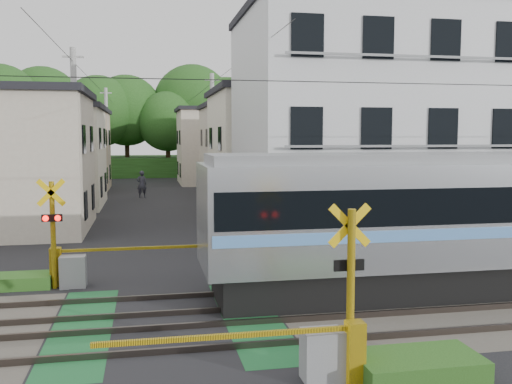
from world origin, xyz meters
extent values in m
plane|color=black|center=(0.00, 0.00, 0.00)|extent=(120.00, 120.00, 0.00)
cube|color=#47423A|center=(0.00, 0.00, 0.00)|extent=(120.00, 6.00, 0.00)
cube|color=black|center=(0.00, 0.00, 0.01)|extent=(5.20, 120.00, 0.00)
cube|color=#145126|center=(-1.90, 0.00, 0.01)|extent=(1.30, 6.00, 0.00)
cube|color=#145126|center=(1.90, 0.00, 0.01)|extent=(1.30, 6.00, 0.00)
cube|color=#3F3833|center=(0.00, -1.90, 0.07)|extent=(120.00, 0.08, 0.14)
cube|color=#3F3833|center=(0.00, -0.50, 0.07)|extent=(120.00, 0.08, 0.14)
cube|color=#3F3833|center=(0.00, 0.50, 0.07)|extent=(120.00, 0.08, 0.14)
cube|color=#3F3833|center=(0.00, 1.90, 0.07)|extent=(120.00, 0.08, 0.14)
cube|color=black|center=(3.62, 1.20, 0.30)|extent=(2.43, 2.23, 0.61)
cube|color=black|center=(0.94, 1.20, 2.62)|extent=(0.10, 2.44, 1.58)
cylinder|color=yellow|center=(3.00, -3.60, 1.50)|extent=(0.14, 0.14, 3.00)
cube|color=yellow|center=(3.00, -3.50, 2.70)|extent=(0.77, 0.05, 0.77)
cube|color=yellow|center=(3.00, -3.50, 2.70)|extent=(0.77, 0.05, 0.77)
cube|color=black|center=(3.00, -3.50, 2.00)|extent=(0.55, 0.05, 0.20)
sphere|color=#FF0C07|center=(2.84, -3.44, 2.00)|extent=(0.16, 0.16, 0.16)
sphere|color=#FF0C07|center=(3.16, -3.44, 2.00)|extent=(0.16, 0.16, 0.16)
cube|color=gray|center=(2.50, -3.60, 0.45)|extent=(0.70, 0.50, 0.90)
cube|color=yellow|center=(3.00, -3.85, 0.55)|extent=(0.30, 0.30, 1.10)
cube|color=yellow|center=(0.75, -3.85, 1.00)|extent=(4.20, 0.08, 0.08)
cylinder|color=yellow|center=(-3.00, 3.60, 1.50)|extent=(0.14, 0.14, 3.00)
cube|color=yellow|center=(-3.00, 3.50, 2.70)|extent=(0.77, 0.05, 0.77)
cube|color=yellow|center=(-3.00, 3.50, 2.70)|extent=(0.77, 0.05, 0.77)
cube|color=black|center=(-3.00, 3.50, 2.00)|extent=(0.55, 0.05, 0.20)
sphere|color=#FF0C07|center=(-3.16, 3.44, 2.00)|extent=(0.16, 0.16, 0.16)
sphere|color=#FF0C07|center=(-2.84, 3.44, 2.00)|extent=(0.16, 0.16, 0.16)
cube|color=gray|center=(-2.50, 3.60, 0.45)|extent=(0.70, 0.50, 0.90)
cube|color=yellow|center=(-3.00, 3.85, 0.55)|extent=(0.30, 0.30, 1.10)
cube|color=yellow|center=(-0.75, 3.85, 1.00)|extent=(4.20, 0.08, 0.08)
cube|color=silver|center=(8.50, 9.50, 4.50)|extent=(10.00, 8.00, 9.00)
cube|color=black|center=(8.50, 9.50, 9.15)|extent=(10.20, 8.16, 0.30)
cube|color=black|center=(4.80, 5.47, 1.50)|extent=(1.10, 0.06, 1.40)
cube|color=black|center=(7.25, 5.47, 1.50)|extent=(1.10, 0.06, 1.40)
cube|color=black|center=(9.70, 5.47, 1.50)|extent=(1.10, 0.06, 1.40)
cube|color=black|center=(12.15, 5.47, 1.50)|extent=(1.10, 0.06, 1.40)
cube|color=gray|center=(8.50, 5.25, 0.90)|extent=(9.00, 0.06, 0.08)
cube|color=black|center=(4.80, 5.47, 4.50)|extent=(1.10, 0.06, 1.40)
cube|color=black|center=(7.25, 5.47, 4.50)|extent=(1.10, 0.06, 1.40)
cube|color=black|center=(9.70, 5.47, 4.50)|extent=(1.10, 0.06, 1.40)
cube|color=black|center=(12.15, 5.47, 4.50)|extent=(1.10, 0.06, 1.40)
cube|color=gray|center=(8.50, 5.25, 3.90)|extent=(9.00, 0.06, 0.08)
cube|color=black|center=(4.80, 5.47, 7.50)|extent=(1.10, 0.06, 1.40)
cube|color=black|center=(7.25, 5.47, 7.50)|extent=(1.10, 0.06, 1.40)
cube|color=black|center=(9.70, 5.47, 7.50)|extent=(1.10, 0.06, 1.40)
cube|color=black|center=(12.15, 5.47, 7.50)|extent=(1.10, 0.06, 1.40)
cube|color=gray|center=(8.50, 5.25, 6.90)|extent=(9.00, 0.06, 0.08)
cube|color=beige|center=(-6.50, 14.00, 3.00)|extent=(7.00, 7.00, 6.00)
cube|color=black|center=(-6.50, 14.00, 6.15)|extent=(7.35, 7.35, 0.30)
cube|color=black|center=(-2.97, 12.25, 1.30)|extent=(0.06, 1.00, 1.20)
cube|color=black|center=(-2.97, 15.75, 1.30)|extent=(0.06, 1.00, 1.20)
cube|color=black|center=(-2.97, 12.25, 4.10)|extent=(0.06, 1.00, 1.20)
cube|color=black|center=(-2.97, 15.75, 4.10)|extent=(0.06, 1.00, 1.20)
cube|color=beige|center=(6.80, 18.00, 3.25)|extent=(7.00, 8.00, 6.50)
cube|color=black|center=(6.80, 18.00, 6.65)|extent=(7.35, 8.40, 0.30)
cube|color=black|center=(3.27, 16.00, 1.30)|extent=(0.06, 1.00, 1.20)
cube|color=black|center=(3.27, 20.00, 1.30)|extent=(0.06, 1.00, 1.20)
cube|color=black|center=(3.27, 16.00, 4.10)|extent=(0.06, 1.00, 1.20)
cube|color=black|center=(3.27, 20.00, 4.10)|extent=(0.06, 1.00, 1.20)
cube|color=beige|center=(-7.00, 23.00, 2.90)|extent=(8.00, 7.00, 5.80)
cube|color=black|center=(-7.00, 23.00, 5.95)|extent=(8.40, 7.35, 0.30)
cube|color=black|center=(-2.97, 21.25, 1.30)|extent=(0.06, 1.00, 1.20)
cube|color=black|center=(-2.97, 24.75, 1.30)|extent=(0.06, 1.00, 1.20)
cube|color=black|center=(-2.97, 21.25, 4.10)|extent=(0.06, 1.00, 1.20)
cube|color=black|center=(-2.97, 24.75, 4.10)|extent=(0.06, 1.00, 1.20)
cube|color=beige|center=(7.20, 28.00, 3.10)|extent=(7.00, 7.00, 6.20)
cube|color=black|center=(7.20, 28.00, 6.35)|extent=(7.35, 7.35, 0.30)
cube|color=black|center=(3.67, 26.25, 1.30)|extent=(0.06, 1.00, 1.20)
cube|color=black|center=(3.67, 29.75, 1.30)|extent=(0.06, 1.00, 1.20)
cube|color=black|center=(3.67, 26.25, 4.10)|extent=(0.06, 1.00, 1.20)
cube|color=black|center=(3.67, 29.75, 4.10)|extent=(0.06, 1.00, 1.20)
cube|color=tan|center=(-6.80, 33.00, 3.00)|extent=(7.00, 8.00, 6.00)
cube|color=black|center=(-6.80, 33.00, 6.15)|extent=(7.35, 8.40, 0.30)
cube|color=black|center=(-3.27, 31.00, 1.30)|extent=(0.06, 1.00, 1.20)
cube|color=black|center=(-3.27, 35.00, 1.30)|extent=(0.06, 1.00, 1.20)
cube|color=black|center=(-3.27, 31.00, 4.10)|extent=(0.06, 1.00, 1.20)
cube|color=black|center=(-3.27, 35.00, 4.10)|extent=(0.06, 1.00, 1.20)
cube|color=beige|center=(6.50, 38.00, 3.20)|extent=(8.00, 7.00, 6.40)
cube|color=black|center=(6.50, 38.00, 6.55)|extent=(8.40, 7.35, 0.30)
cube|color=black|center=(2.47, 36.25, 1.30)|extent=(0.06, 1.00, 1.20)
cube|color=black|center=(2.47, 39.75, 1.30)|extent=(0.06, 1.00, 1.20)
cube|color=black|center=(2.47, 36.25, 4.10)|extent=(0.06, 1.00, 1.20)
cube|color=black|center=(2.47, 39.75, 4.10)|extent=(0.06, 1.00, 1.20)
cube|color=#234F1A|center=(0.00, 50.00, 1.00)|extent=(40.00, 10.00, 2.00)
cylinder|color=#332114|center=(-13.91, 45.50, 2.76)|extent=(0.50, 0.50, 5.52)
sphere|color=#234F1A|center=(-13.91, 45.50, 7.17)|extent=(7.73, 7.73, 7.73)
cylinder|color=#332114|center=(-10.75, 49.92, 2.84)|extent=(0.50, 0.50, 5.69)
sphere|color=#234F1A|center=(-10.75, 49.92, 7.40)|extent=(7.96, 7.96, 7.96)
cylinder|color=#332114|center=(-7.20, 47.74, 2.04)|extent=(0.50, 0.50, 4.09)
sphere|color=#234F1A|center=(-7.20, 47.74, 5.32)|extent=(5.72, 5.72, 5.72)
cylinder|color=#332114|center=(-5.00, 47.17, 2.58)|extent=(0.50, 0.50, 5.16)
sphere|color=#234F1A|center=(-5.00, 47.17, 6.70)|extent=(7.22, 7.22, 7.22)
cylinder|color=#332114|center=(-2.30, 48.92, 2.65)|extent=(0.50, 0.50, 5.29)
sphere|color=#234F1A|center=(-2.30, 48.92, 6.88)|extent=(7.41, 7.41, 7.41)
cylinder|color=#332114|center=(1.89, 46.94, 2.20)|extent=(0.50, 0.50, 4.39)
sphere|color=#234F1A|center=(1.89, 46.94, 5.71)|extent=(6.15, 6.15, 6.15)
cylinder|color=#332114|center=(4.67, 49.43, 2.97)|extent=(0.50, 0.50, 5.94)
sphere|color=#234F1A|center=(4.67, 49.43, 7.72)|extent=(8.31, 8.31, 8.31)
cylinder|color=#332114|center=(8.42, 50.26, 2.67)|extent=(0.50, 0.50, 5.34)
sphere|color=#234F1A|center=(8.42, 50.26, 6.94)|extent=(7.48, 7.48, 7.48)
cylinder|color=#332114|center=(10.19, 49.21, 2.70)|extent=(0.50, 0.50, 5.41)
sphere|color=#234F1A|center=(10.19, 49.21, 7.03)|extent=(7.57, 7.57, 7.57)
cylinder|color=#332114|center=(14.32, 46.46, 2.71)|extent=(0.50, 0.50, 5.43)
sphere|color=#234F1A|center=(14.32, 46.46, 7.05)|extent=(7.60, 7.60, 7.60)
cube|color=black|center=(6.00, 1.20, 5.60)|extent=(60.00, 0.02, 0.02)
cylinder|color=#A5A5A0|center=(-3.40, 13.00, 4.00)|extent=(0.26, 0.26, 8.00)
cube|color=#A5A5A0|center=(-3.40, 13.00, 7.60)|extent=(0.90, 0.08, 0.08)
cylinder|color=#A5A5A0|center=(3.60, 22.00, 4.00)|extent=(0.26, 0.26, 8.00)
cube|color=#A5A5A0|center=(3.60, 22.00, 7.60)|extent=(0.90, 0.08, 0.08)
cylinder|color=#A5A5A0|center=(-3.40, 34.00, 4.00)|extent=(0.26, 0.26, 8.00)
cube|color=#A5A5A0|center=(-3.40, 34.00, 7.60)|extent=(0.90, 0.08, 0.08)
cube|color=black|center=(-3.40, 23.50, 7.40)|extent=(0.02, 42.00, 0.02)
cube|color=black|center=(3.60, 23.50, 7.40)|extent=(0.02, 42.00, 0.02)
imported|color=#32323E|center=(-0.72, 26.94, 0.93)|extent=(0.70, 0.47, 1.86)
cube|color=#2D5E1E|center=(4.20, -3.80, 0.20)|extent=(2.20, 1.20, 0.40)
cube|color=#2D5E1E|center=(-4.00, 3.90, 0.18)|extent=(1.80, 1.00, 0.36)
cube|color=#2D5E1E|center=(4.60, 3.20, 0.15)|extent=(1.50, 0.90, 0.30)
camera|label=1|loc=(-0.46, -12.77, 4.25)|focal=40.00mm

